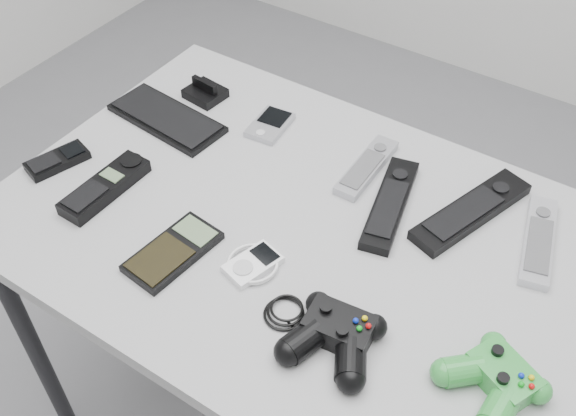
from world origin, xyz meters
The scene contains 14 objects.
desk centered at (0.08, 0.02, 0.68)m, with size 1.11×0.71×0.74m.
pda_keyboard centered at (-0.34, 0.12, 0.75)m, with size 0.25×0.10×0.02m, color black.
dock_bracket centered at (-0.33, 0.22, 0.76)m, with size 0.08×0.07×0.04m, color black.
pda centered at (-0.15, 0.21, 0.75)m, with size 0.06×0.10×0.02m, color #A4A4AB.
remote_silver_a centered at (0.07, 0.21, 0.75)m, with size 0.04×0.18×0.02m, color #A4A4AB.
remote_black_a centered at (0.15, 0.14, 0.75)m, with size 0.05×0.23×0.02m, color black.
remote_black_b centered at (0.28, 0.21, 0.75)m, with size 0.06×0.25×0.02m, color black.
remote_silver_b centered at (0.40, 0.20, 0.75)m, with size 0.05×0.20×0.02m, color #B9B9C0.
mobile_phone centered at (-0.43, -0.10, 0.75)m, with size 0.05×0.11×0.02m, color black.
cordless_handset centered at (-0.30, -0.10, 0.75)m, with size 0.06×0.18×0.03m, color black.
calculator centered at (-0.10, -0.15, 0.75)m, with size 0.08×0.16×0.02m, color black.
mp3_player centered at (0.03, -0.10, 0.75)m, with size 0.08×0.09×0.02m, color white.
controller_black centered at (0.21, -0.15, 0.76)m, with size 0.24×0.15×0.05m, color black, non-canonical shape.
controller_green centered at (0.44, -0.09, 0.76)m, with size 0.13×0.14×0.05m, color #248536, non-canonical shape.
Camera 1 is at (0.46, -0.66, 1.59)m, focal length 42.00 mm.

